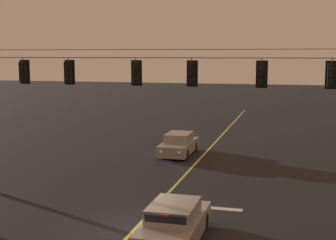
{
  "coord_description": "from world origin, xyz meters",
  "views": [
    {
      "loc": [
        5.52,
        -16.24,
        6.37
      ],
      "look_at": [
        0.0,
        4.76,
        3.43
      ],
      "focal_mm": 51.79,
      "sensor_mm": 36.0,
      "label": 1
    }
  ],
  "objects_px": {
    "car_oncoming_lead": "(179,145)",
    "traffic_light_left_inner": "(68,72)",
    "traffic_light_far_right": "(332,75)",
    "traffic_light_centre": "(135,73)",
    "traffic_light_right_inner": "(191,74)",
    "traffic_light_leftmost": "(23,72)",
    "car_waiting_near_lane": "(174,223)",
    "traffic_light_rightmost": "(262,74)"
  },
  "relations": [
    {
      "from": "car_oncoming_lead",
      "to": "traffic_light_left_inner",
      "type": "bearing_deg",
      "value": -106.13
    },
    {
      "from": "traffic_light_left_inner",
      "to": "traffic_light_far_right",
      "type": "relative_size",
      "value": 1.0
    },
    {
      "from": "traffic_light_centre",
      "to": "car_oncoming_lead",
      "type": "xyz_separation_m",
      "value": [
        -0.39,
        9.67,
        -4.93
      ]
    },
    {
      "from": "traffic_light_far_right",
      "to": "traffic_light_right_inner",
      "type": "bearing_deg",
      "value": 180.0
    },
    {
      "from": "traffic_light_centre",
      "to": "traffic_light_far_right",
      "type": "height_order",
      "value": "same"
    },
    {
      "from": "traffic_light_leftmost",
      "to": "traffic_light_left_inner",
      "type": "height_order",
      "value": "same"
    },
    {
      "from": "traffic_light_centre",
      "to": "car_waiting_near_lane",
      "type": "bearing_deg",
      "value": -57.73
    },
    {
      "from": "traffic_light_left_inner",
      "to": "traffic_light_centre",
      "type": "distance_m",
      "value": 3.18
    },
    {
      "from": "traffic_light_centre",
      "to": "traffic_light_right_inner",
      "type": "height_order",
      "value": "same"
    },
    {
      "from": "traffic_light_left_inner",
      "to": "traffic_light_right_inner",
      "type": "distance_m",
      "value": 5.66
    },
    {
      "from": "traffic_light_centre",
      "to": "car_oncoming_lead",
      "type": "distance_m",
      "value": 10.86
    },
    {
      "from": "traffic_light_left_inner",
      "to": "traffic_light_rightmost",
      "type": "relative_size",
      "value": 1.0
    },
    {
      "from": "traffic_light_right_inner",
      "to": "traffic_light_leftmost",
      "type": "bearing_deg",
      "value": 180.0
    },
    {
      "from": "traffic_light_leftmost",
      "to": "traffic_light_far_right",
      "type": "xyz_separation_m",
      "value": [
        13.53,
        0.0,
        0.0
      ]
    },
    {
      "from": "traffic_light_centre",
      "to": "traffic_light_right_inner",
      "type": "bearing_deg",
      "value": 0.0
    },
    {
      "from": "traffic_light_left_inner",
      "to": "traffic_light_centre",
      "type": "height_order",
      "value": "same"
    },
    {
      "from": "traffic_light_centre",
      "to": "traffic_light_rightmost",
      "type": "bearing_deg",
      "value": 0.0
    },
    {
      "from": "traffic_light_left_inner",
      "to": "car_waiting_near_lane",
      "type": "distance_m",
      "value": 9.04
    },
    {
      "from": "traffic_light_right_inner",
      "to": "car_waiting_near_lane",
      "type": "distance_m",
      "value": 6.72
    },
    {
      "from": "traffic_light_centre",
      "to": "car_oncoming_lead",
      "type": "height_order",
      "value": "traffic_light_centre"
    },
    {
      "from": "traffic_light_rightmost",
      "to": "traffic_light_far_right",
      "type": "distance_m",
      "value": 2.7
    },
    {
      "from": "traffic_light_left_inner",
      "to": "traffic_light_right_inner",
      "type": "relative_size",
      "value": 1.0
    },
    {
      "from": "traffic_light_left_inner",
      "to": "car_waiting_near_lane",
      "type": "xyz_separation_m",
      "value": [
        6.06,
        -4.55,
        -4.93
      ]
    },
    {
      "from": "traffic_light_centre",
      "to": "traffic_light_right_inner",
      "type": "distance_m",
      "value": 2.48
    },
    {
      "from": "traffic_light_leftmost",
      "to": "car_oncoming_lead",
      "type": "distance_m",
      "value": 11.98
    },
    {
      "from": "traffic_light_leftmost",
      "to": "traffic_light_far_right",
      "type": "height_order",
      "value": "same"
    },
    {
      "from": "traffic_light_left_inner",
      "to": "traffic_light_far_right",
      "type": "bearing_deg",
      "value": 0.0
    },
    {
      "from": "car_waiting_near_lane",
      "to": "traffic_light_right_inner",
      "type": "bearing_deg",
      "value": 94.99
    },
    {
      "from": "car_waiting_near_lane",
      "to": "car_oncoming_lead",
      "type": "relative_size",
      "value": 0.98
    },
    {
      "from": "traffic_light_leftmost",
      "to": "traffic_light_far_right",
      "type": "bearing_deg",
      "value": 0.0
    },
    {
      "from": "traffic_light_leftmost",
      "to": "car_oncoming_lead",
      "type": "height_order",
      "value": "traffic_light_leftmost"
    },
    {
      "from": "traffic_light_left_inner",
      "to": "car_waiting_near_lane",
      "type": "relative_size",
      "value": 0.28
    },
    {
      "from": "traffic_light_left_inner",
      "to": "car_oncoming_lead",
      "type": "distance_m",
      "value": 11.21
    },
    {
      "from": "traffic_light_right_inner",
      "to": "traffic_light_rightmost",
      "type": "distance_m",
      "value": 2.9
    },
    {
      "from": "traffic_light_far_right",
      "to": "traffic_light_centre",
      "type": "bearing_deg",
      "value": 180.0
    },
    {
      "from": "traffic_light_leftmost",
      "to": "traffic_light_rightmost",
      "type": "relative_size",
      "value": 1.0
    },
    {
      "from": "traffic_light_left_inner",
      "to": "traffic_light_far_right",
      "type": "height_order",
      "value": "same"
    },
    {
      "from": "traffic_light_right_inner",
      "to": "traffic_light_rightmost",
      "type": "bearing_deg",
      "value": 0.0
    },
    {
      "from": "traffic_light_rightmost",
      "to": "traffic_light_centre",
      "type": "bearing_deg",
      "value": 180.0
    },
    {
      "from": "traffic_light_leftmost",
      "to": "traffic_light_centre",
      "type": "distance_m",
      "value": 5.45
    },
    {
      "from": "traffic_light_left_inner",
      "to": "car_oncoming_lead",
      "type": "height_order",
      "value": "traffic_light_left_inner"
    },
    {
      "from": "traffic_light_rightmost",
      "to": "car_waiting_near_lane",
      "type": "bearing_deg",
      "value": -118.79
    }
  ]
}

